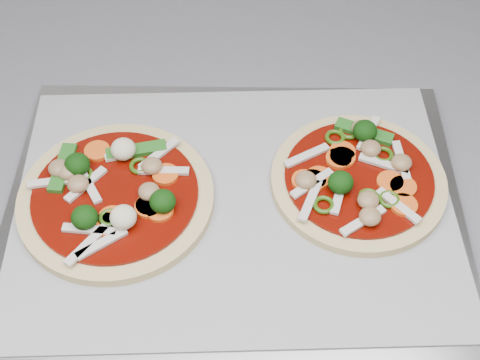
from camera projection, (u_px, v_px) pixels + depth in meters
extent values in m
cube|color=silver|center=(224.00, 345.00, 1.05)|extent=(3.60, 0.60, 0.86)
cube|color=slate|center=(217.00, 160.00, 0.70)|extent=(3.60, 0.60, 0.04)
cube|color=gray|center=(234.00, 208.00, 0.63)|extent=(0.48, 0.40, 0.01)
cube|color=#96969B|center=(234.00, 202.00, 0.62)|extent=(0.45, 0.36, 0.00)
cylinder|color=tan|center=(116.00, 199.00, 0.62)|extent=(0.24, 0.24, 0.01)
cylinder|color=#640F05|center=(115.00, 194.00, 0.61)|extent=(0.21, 0.21, 0.00)
cube|color=beige|center=(88.00, 184.00, 0.62)|extent=(0.02, 0.05, 0.00)
ellipsoid|color=#8D6847|center=(152.00, 166.00, 0.63)|extent=(0.03, 0.03, 0.01)
torus|color=#2A4D0D|center=(83.00, 174.00, 0.62)|extent=(0.03, 0.03, 0.00)
cube|color=#25651B|center=(63.00, 168.00, 0.63)|extent=(0.03, 0.06, 0.00)
cylinder|color=orange|center=(160.00, 211.00, 0.60)|extent=(0.03, 0.03, 0.00)
ellipsoid|color=#8D6847|center=(68.00, 171.00, 0.62)|extent=(0.02, 0.02, 0.01)
ellipsoid|color=#8D6847|center=(149.00, 191.00, 0.61)|extent=(0.02, 0.02, 0.01)
cube|color=beige|center=(164.00, 171.00, 0.63)|extent=(0.05, 0.02, 0.00)
ellipsoid|color=beige|center=(123.00, 217.00, 0.58)|extent=(0.03, 0.03, 0.02)
ellipsoid|color=#8D6847|center=(59.00, 168.00, 0.62)|extent=(0.03, 0.03, 0.01)
cube|color=beige|center=(130.00, 153.00, 0.64)|extent=(0.05, 0.01, 0.00)
cube|color=beige|center=(89.00, 230.00, 0.58)|extent=(0.05, 0.02, 0.00)
cube|color=beige|center=(86.00, 184.00, 0.62)|extent=(0.04, 0.04, 0.00)
torus|color=#2A4D0D|center=(110.00, 218.00, 0.59)|extent=(0.02, 0.02, 0.00)
cube|color=beige|center=(87.00, 245.00, 0.57)|extent=(0.04, 0.04, 0.00)
cube|color=beige|center=(159.00, 154.00, 0.64)|extent=(0.04, 0.04, 0.00)
ellipsoid|color=#8D6847|center=(78.00, 184.00, 0.61)|extent=(0.02, 0.02, 0.01)
cube|color=#25651B|center=(136.00, 150.00, 0.64)|extent=(0.06, 0.02, 0.00)
cube|color=beige|center=(54.00, 182.00, 0.62)|extent=(0.05, 0.01, 0.00)
ellipsoid|color=beige|center=(123.00, 149.00, 0.63)|extent=(0.03, 0.03, 0.02)
cylinder|color=orange|center=(149.00, 205.00, 0.60)|extent=(0.03, 0.03, 0.00)
cylinder|color=orange|center=(148.00, 207.00, 0.60)|extent=(0.04, 0.04, 0.00)
cylinder|color=orange|center=(97.00, 151.00, 0.64)|extent=(0.04, 0.04, 0.00)
cylinder|color=orange|center=(165.00, 174.00, 0.62)|extent=(0.03, 0.03, 0.00)
torus|color=#2A4D0D|center=(140.00, 166.00, 0.63)|extent=(0.03, 0.03, 0.00)
cube|color=beige|center=(101.00, 244.00, 0.58)|extent=(0.05, 0.03, 0.00)
cylinder|color=orange|center=(106.00, 225.00, 0.59)|extent=(0.04, 0.04, 0.00)
ellipsoid|color=#0D340C|center=(77.00, 164.00, 0.62)|extent=(0.03, 0.03, 0.02)
cylinder|color=orange|center=(112.00, 218.00, 0.59)|extent=(0.03, 0.03, 0.00)
ellipsoid|color=#0D340C|center=(85.00, 217.00, 0.58)|extent=(0.03, 0.03, 0.02)
ellipsoid|color=#0D340C|center=(163.00, 201.00, 0.59)|extent=(0.03, 0.03, 0.02)
cylinder|color=tan|center=(358.00, 181.00, 0.63)|extent=(0.18, 0.18, 0.01)
cylinder|color=#640F05|center=(359.00, 177.00, 0.63)|extent=(0.15, 0.15, 0.00)
cylinder|color=orange|center=(319.00, 177.00, 0.62)|extent=(0.03, 0.03, 0.00)
cube|color=beige|center=(312.00, 183.00, 0.62)|extent=(0.05, 0.03, 0.00)
cylinder|color=orange|center=(305.00, 181.00, 0.62)|extent=(0.03, 0.03, 0.00)
cube|color=beige|center=(368.00, 133.00, 0.66)|extent=(0.04, 0.04, 0.00)
cylinder|color=orange|center=(390.00, 182.00, 0.62)|extent=(0.03, 0.03, 0.00)
ellipsoid|color=#8D6847|center=(370.00, 217.00, 0.59)|extent=(0.03, 0.03, 0.01)
ellipsoid|color=#0D340C|center=(341.00, 182.00, 0.61)|extent=(0.03, 0.03, 0.02)
ellipsoid|color=#8D6847|center=(401.00, 162.00, 0.63)|extent=(0.02, 0.02, 0.01)
cylinder|color=orange|center=(403.00, 187.00, 0.62)|extent=(0.03, 0.03, 0.00)
cube|color=beige|center=(401.00, 160.00, 0.64)|extent=(0.01, 0.05, 0.00)
cube|color=beige|center=(384.00, 164.00, 0.63)|extent=(0.04, 0.03, 0.00)
cube|color=beige|center=(398.00, 206.00, 0.60)|extent=(0.03, 0.05, 0.00)
ellipsoid|color=#8D6847|center=(361.00, 128.00, 0.66)|extent=(0.02, 0.02, 0.01)
cylinder|color=orange|center=(343.00, 157.00, 0.64)|extent=(0.04, 0.04, 0.00)
cylinder|color=orange|center=(404.00, 205.00, 0.60)|extent=(0.03, 0.03, 0.00)
cube|color=#25651B|center=(364.00, 132.00, 0.66)|extent=(0.06, 0.05, 0.00)
cube|color=beige|center=(339.00, 194.00, 0.61)|extent=(0.03, 0.05, 0.00)
torus|color=#2A4D0D|center=(389.00, 199.00, 0.61)|extent=(0.02, 0.02, 0.00)
torus|color=#2A4D0D|center=(349.00, 132.00, 0.66)|extent=(0.03, 0.03, 0.00)
ellipsoid|color=#8D6847|center=(368.00, 200.00, 0.60)|extent=(0.03, 0.03, 0.01)
cube|color=beige|center=(363.00, 221.00, 0.59)|extent=(0.05, 0.03, 0.00)
ellipsoid|color=#8D6847|center=(306.00, 180.00, 0.62)|extent=(0.03, 0.03, 0.01)
torus|color=#2A4D0D|center=(383.00, 155.00, 0.64)|extent=(0.03, 0.03, 0.00)
cylinder|color=orange|center=(343.00, 152.00, 0.64)|extent=(0.03, 0.03, 0.00)
ellipsoid|color=#0D340C|center=(365.00, 131.00, 0.65)|extent=(0.02, 0.02, 0.02)
cube|color=beige|center=(307.00, 156.00, 0.64)|extent=(0.05, 0.02, 0.00)
cylinder|color=orange|center=(313.00, 181.00, 0.62)|extent=(0.03, 0.03, 0.00)
cube|color=beige|center=(310.00, 201.00, 0.61)|extent=(0.03, 0.04, 0.00)
cylinder|color=orange|center=(339.00, 159.00, 0.64)|extent=(0.04, 0.04, 0.00)
torus|color=#2A4D0D|center=(369.00, 197.00, 0.61)|extent=(0.02, 0.02, 0.00)
torus|color=#2A4D0D|center=(335.00, 138.00, 0.65)|extent=(0.03, 0.03, 0.00)
ellipsoid|color=#8D6847|center=(371.00, 148.00, 0.64)|extent=(0.02, 0.02, 0.01)
torus|color=#2A4D0D|center=(324.00, 205.00, 0.60)|extent=(0.03, 0.03, 0.00)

